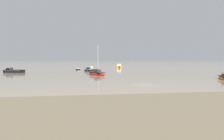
% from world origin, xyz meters
% --- Properties ---
extents(ground_plane, '(800.00, 800.00, 0.00)m').
position_xyz_m(ground_plane, '(0.00, 0.00, 0.00)').
color(ground_plane, tan).
extents(rowboat_moored_0, '(1.60, 4.65, 0.73)m').
position_xyz_m(rowboat_moored_0, '(-7.61, 53.65, 0.20)').
color(rowboat_moored_0, navy).
rests_on(rowboat_moored_0, ground).
extents(motorboat_moored_0, '(6.86, 4.88, 2.24)m').
position_xyz_m(motorboat_moored_0, '(-26.89, 38.16, 0.31)').
color(motorboat_moored_0, black).
rests_on(motorboat_moored_0, ground).
extents(motorboat_moored_1, '(3.34, 6.75, 2.46)m').
position_xyz_m(motorboat_moored_1, '(10.13, 68.03, 0.37)').
color(motorboat_moored_1, orange).
rests_on(motorboat_moored_1, ground).
extents(sailboat_moored_2, '(4.48, 6.98, 7.50)m').
position_xyz_m(sailboat_moored_2, '(-4.43, 24.15, 0.32)').
color(sailboat_moored_2, red).
rests_on(sailboat_moored_2, ground).
extents(motorboat_moored_2, '(5.69, 5.62, 2.26)m').
position_xyz_m(motorboat_moored_2, '(-4.27, 42.73, 0.34)').
color(motorboat_moored_2, black).
rests_on(motorboat_moored_2, ground).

